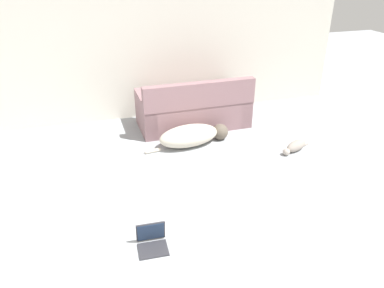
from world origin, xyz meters
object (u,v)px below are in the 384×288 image
(cat, at_px, (295,146))
(laptop_open, at_px, (152,239))
(dog, at_px, (192,135))
(couch, at_px, (194,110))

(cat, height_order, laptop_open, laptop_open)
(dog, xyz_separation_m, laptop_open, (-1.02, -1.98, -0.08))
(cat, bearing_deg, laptop_open, 6.42)
(couch, bearing_deg, dog, 70.65)
(couch, xyz_separation_m, laptop_open, (-1.25, -2.65, -0.21))
(dog, bearing_deg, cat, -31.63)
(cat, distance_m, laptop_open, 2.75)
(couch, bearing_deg, laptop_open, 64.20)
(cat, bearing_deg, couch, -71.66)
(dog, relative_size, cat, 2.42)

